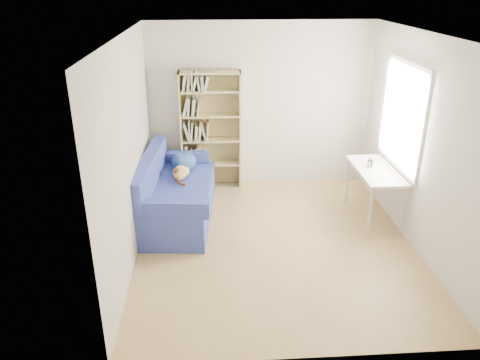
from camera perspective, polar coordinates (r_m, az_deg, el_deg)
name	(u,v)px	position (r m, az deg, el deg)	size (l,w,h in m)	color
ground	(275,243)	(6.14, 4.28, -7.69)	(4.00, 4.00, 0.00)	#A9844C
room_shell	(287,120)	(5.52, 5.76, 7.24)	(3.54, 4.04, 2.62)	silver
sofa	(175,195)	(6.66, -7.95, -1.77)	(1.06, 1.98, 0.94)	navy
bookshelf	(211,137)	(7.40, -3.56, 5.31)	(0.94, 0.29, 1.89)	tan
desk	(376,175)	(6.71, 16.21, 0.65)	(0.53, 1.16, 0.75)	white
pen_cup	(370,163)	(6.74, 15.57, 2.03)	(0.08, 0.08, 0.15)	white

